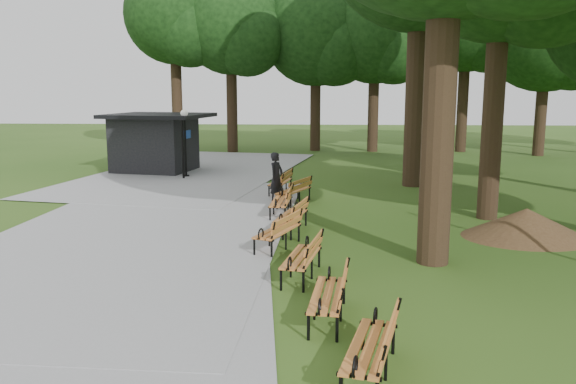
# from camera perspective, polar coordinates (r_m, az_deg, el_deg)

# --- Properties ---
(ground) EXTENTS (100.00, 100.00, 0.00)m
(ground) POSITION_cam_1_polar(r_m,az_deg,el_deg) (13.00, -1.07, -7.06)
(ground) COLOR #2B4C15
(ground) RESTS_ON ground
(path) EXTENTS (12.00, 38.00, 0.06)m
(path) POSITION_cam_1_polar(r_m,az_deg,el_deg) (16.60, -14.22, -3.46)
(path) COLOR #949497
(path) RESTS_ON ground
(person) EXTENTS (0.65, 0.74, 1.70)m
(person) POSITION_cam_1_polar(r_m,az_deg,el_deg) (19.81, -1.14, 1.44)
(person) COLOR black
(person) RESTS_ON ground
(kiosk) EXTENTS (4.91, 4.46, 2.68)m
(kiosk) POSITION_cam_1_polar(r_m,az_deg,el_deg) (27.74, -12.91, 4.71)
(kiosk) COLOR black
(kiosk) RESTS_ON ground
(lamp_post) EXTENTS (0.32, 0.32, 2.93)m
(lamp_post) POSITION_cam_1_polar(r_m,az_deg,el_deg) (25.60, -10.06, 6.14)
(lamp_post) COLOR black
(lamp_post) RESTS_ON ground
(dirt_mound) EXTENTS (2.73, 2.73, 0.77)m
(dirt_mound) POSITION_cam_1_polar(r_m,az_deg,el_deg) (16.36, 22.23, -2.82)
(dirt_mound) COLOR #47301C
(dirt_mound) RESTS_ON ground
(bench_0) EXTENTS (1.07, 2.00, 0.88)m
(bench_0) POSITION_cam_1_polar(r_m,az_deg,el_deg) (8.11, 7.99, -14.79)
(bench_0) COLOR #C16B2C
(bench_0) RESTS_ON ground
(bench_1) EXTENTS (0.83, 1.96, 0.88)m
(bench_1) POSITION_cam_1_polar(r_m,az_deg,el_deg) (9.88, 3.90, -10.04)
(bench_1) COLOR #C16B2C
(bench_1) RESTS_ON ground
(bench_2) EXTENTS (0.97, 1.98, 0.88)m
(bench_2) POSITION_cam_1_polar(r_m,az_deg,el_deg) (11.96, 1.30, -6.40)
(bench_2) COLOR #C16B2C
(bench_2) RESTS_ON ground
(bench_3) EXTENTS (1.25, 2.00, 0.88)m
(bench_3) POSITION_cam_1_polar(r_m,az_deg,el_deg) (14.10, -1.03, -3.83)
(bench_3) COLOR #C16B2C
(bench_3) RESTS_ON ground
(bench_4) EXTENTS (1.02, 1.99, 0.88)m
(bench_4) POSITION_cam_1_polar(r_m,az_deg,el_deg) (15.71, 0.28, -2.37)
(bench_4) COLOR #C16B2C
(bench_4) RESTS_ON ground
(bench_5) EXTENTS (0.73, 1.93, 0.88)m
(bench_5) POSITION_cam_1_polar(r_m,az_deg,el_deg) (17.71, -0.71, -0.94)
(bench_5) COLOR #C16B2C
(bench_5) RESTS_ON ground
(bench_6) EXTENTS (1.33, 2.00, 0.88)m
(bench_6) POSITION_cam_1_polar(r_m,az_deg,el_deg) (19.60, 0.55, 0.13)
(bench_6) COLOR #C16B2C
(bench_6) RESTS_ON ground
(bench_7) EXTENTS (0.94, 1.98, 0.88)m
(bench_7) POSITION_cam_1_polar(r_m,az_deg,el_deg) (21.41, -0.76, 0.99)
(bench_7) COLOR #C16B2C
(bench_7) RESTS_ON ground
(tree_backdrop) EXTENTS (36.56, 9.35, 16.43)m
(tree_backdrop) POSITION_cam_1_polar(r_m,az_deg,el_deg) (36.00, 13.26, 16.85)
(tree_backdrop) COLOR black
(tree_backdrop) RESTS_ON ground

